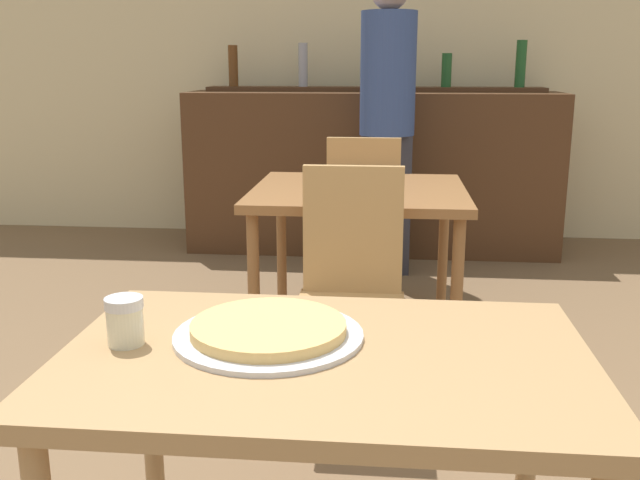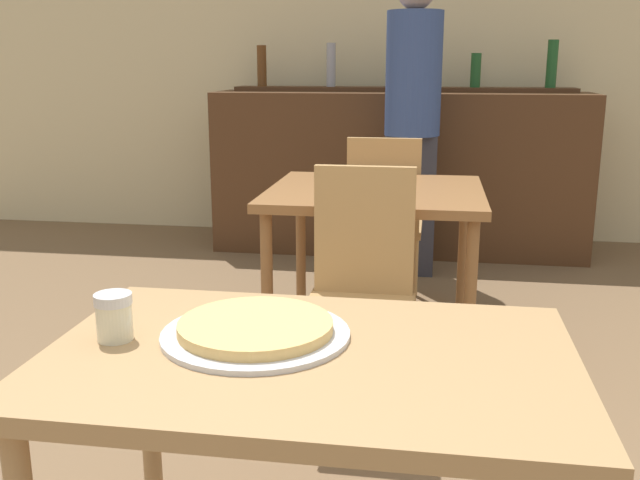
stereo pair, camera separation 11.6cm
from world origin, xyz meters
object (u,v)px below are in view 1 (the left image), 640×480
Objects in this scene: pizza_tray at (269,331)px; cheese_shaker at (125,321)px; person_standing at (387,114)px; chair_far_side_front at (351,279)px; chair_far_side_back at (363,213)px.

pizza_tray is 3.98× the size of cheese_shaker.
pizza_tray is at bearing -94.33° from person_standing.
chair_far_side_front is 1.00× the size of chair_far_side_back.
chair_far_side_back is at bearing 90.00° from chair_far_side_front.
chair_far_side_front is at bearing -93.29° from person_standing.
person_standing is at bearing 80.43° from cheese_shaker.
chair_far_side_front is at bearing 90.00° from chair_far_side_back.
cheese_shaker is at bearing -167.35° from pizza_tray.
chair_far_side_back is 0.88m from person_standing.
pizza_tray is at bearing 12.65° from cheese_shaker.
person_standing is (0.11, 1.94, 0.48)m from chair_far_side_front.
chair_far_side_back reaches higher than pizza_tray.
chair_far_side_front is at bearing 70.61° from cheese_shaker.
person_standing reaches higher than chair_far_side_front.
chair_far_side_back is at bearing 87.05° from pizza_tray.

